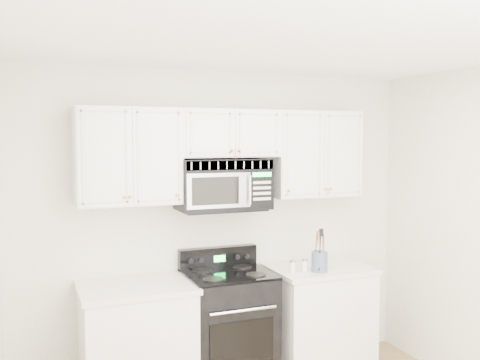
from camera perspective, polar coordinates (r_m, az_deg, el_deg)
room at (r=3.09m, az=9.17°, el=-9.28°), size 3.51×3.51×2.61m
base_cabinet_left at (r=4.38m, az=-10.94°, el=-17.16°), size 0.86×0.65×0.92m
base_cabinet_right at (r=4.91m, az=8.36°, el=-14.70°), size 0.86×0.65×0.92m
range at (r=4.57m, az=-1.26°, el=-15.38°), size 0.69×0.63×1.10m
upper_cabinets at (r=4.43m, az=-1.38°, el=3.16°), size 2.44×0.37×0.75m
microwave at (r=4.40m, az=-1.81°, el=-0.43°), size 0.75×0.43×0.42m
utensil_crock at (r=4.57m, az=8.48°, el=-8.49°), size 0.14×0.14×0.36m
shaker_salt at (r=4.51m, az=5.61°, el=-9.14°), size 0.05×0.05×0.11m
shaker_pepper at (r=4.56m, az=6.91°, el=-9.01°), size 0.05×0.05×0.11m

